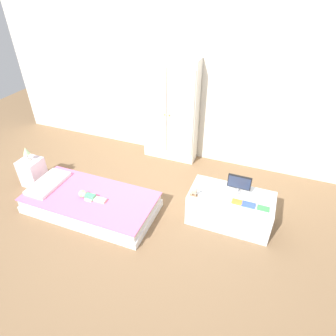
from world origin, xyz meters
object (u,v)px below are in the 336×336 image
doll (87,196)px  nightstand (33,172)px  book_green (263,208)px  bed (91,203)px  tv_monitor (239,183)px  table_lamp (26,152)px  wardrobe (170,111)px  tv_stand (230,208)px  rocking_horse_toy (195,192)px  book_orange (237,202)px  book_blue (248,205)px

doll → nightstand: bearing=168.9°
nightstand → book_green: size_ratio=3.08×
doll → nightstand: size_ratio=0.93×
bed → tv_monitor: tv_monitor is taller
nightstand → table_lamp: bearing=180.0°
doll → wardrobe: (0.52, 1.68, 0.57)m
nightstand → tv_stand: bearing=5.2°
doll → rocking_horse_toy: rocking_horse_toy is taller
book_orange → tv_stand: bearing=123.8°
book_green → doll: bearing=-170.3°
wardrobe → rocking_horse_toy: bearing=-58.8°
doll → rocking_horse_toy: bearing=12.8°
wardrobe → tv_monitor: bearing=-40.3°
rocking_horse_toy → book_green: (0.80, 0.06, -0.05)m
rocking_horse_toy → doll: bearing=-167.2°
book_blue → wardrobe: bearing=138.2°
bed → doll: 0.16m
book_blue → tv_monitor: bearing=128.2°
doll → book_orange: bearing=11.3°
bed → wardrobe: wardrobe is taller
rocking_horse_toy → table_lamp: bearing=-177.9°
tv_monitor → doll: bearing=-162.7°
tv_stand → book_orange: (0.08, -0.11, 0.23)m
tv_stand → book_blue: book_blue is taller
rocking_horse_toy → book_orange: (0.50, 0.06, -0.05)m
rocking_horse_toy → book_blue: bearing=5.6°
doll → table_lamp: bearing=168.9°
book_blue → book_green: size_ratio=1.14×
tv_monitor → rocking_horse_toy: size_ratio=2.42×
nightstand → rocking_horse_toy: size_ratio=3.61×
doll → book_orange: 1.90m
book_orange → doll: bearing=-168.7°
tv_stand → tv_monitor: size_ratio=3.63×
wardrobe → bed: bearing=-107.5°
nightstand → book_orange: 2.99m
doll → tv_stand: size_ratio=0.38×
doll → table_lamp: 1.18m
tv_stand → book_green: (0.38, -0.11, 0.23)m
doll → book_blue: bearing=10.5°
tv_stand → book_blue: (0.21, -0.11, 0.23)m
nightstand → tv_stand: tv_stand is taller
doll → rocking_horse_toy: size_ratio=3.35×
bed → wardrobe: (0.52, 1.64, 0.73)m
bed → table_lamp: size_ratio=8.24×
tv_stand → rocking_horse_toy: (-0.43, -0.18, 0.27)m
nightstand → tv_monitor: bearing=6.8°
doll → book_green: book_green is taller
bed → book_orange: bearing=10.1°
book_blue → table_lamp: bearing=-177.2°
tv_monitor → book_green: tv_monitor is taller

